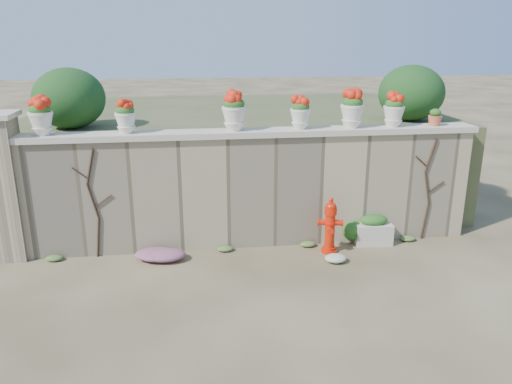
{
  "coord_description": "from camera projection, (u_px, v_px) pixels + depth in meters",
  "views": [
    {
      "loc": [
        -1.07,
        -6.6,
        3.64
      ],
      "look_at": [
        0.04,
        1.4,
        1.11
      ],
      "focal_mm": 35.0,
      "sensor_mm": 36.0,
      "label": 1
    }
  ],
  "objects": [
    {
      "name": "wall_cap",
      "position": [
        251.0,
        133.0,
        8.56
      ],
      "size": [
        8.1,
        0.52,
        0.1
      ],
      "primitive_type": "cube",
      "color": "beige",
      "rests_on": "stone_wall"
    },
    {
      "name": "vine_right",
      "position": [
        428.0,
        188.0,
        9.09
      ],
      "size": [
        0.6,
        0.04,
        1.91
      ],
      "color": "black",
      "rests_on": "ground"
    },
    {
      "name": "fire_hydrant",
      "position": [
        330.0,
        225.0,
        8.65
      ],
      "size": [
        0.43,
        0.31,
        1.0
      ],
      "rotation": [
        0.0,
        0.0,
        -0.22
      ],
      "color": "red",
      "rests_on": "ground"
    },
    {
      "name": "stone_wall",
      "position": [
        251.0,
        191.0,
        8.87
      ],
      "size": [
        8.0,
        0.4,
        2.0
      ],
      "primitive_type": "cube",
      "color": "tan",
      "rests_on": "ground"
    },
    {
      "name": "urn_pot_3",
      "position": [
        300.0,
        113.0,
        8.57
      ],
      "size": [
        0.36,
        0.36,
        0.56
      ],
      "color": "silver",
      "rests_on": "wall_cap"
    },
    {
      "name": "urn_pot_2",
      "position": [
        234.0,
        111.0,
        8.41
      ],
      "size": [
        0.42,
        0.42,
        0.65
      ],
      "color": "silver",
      "rests_on": "wall_cap"
    },
    {
      "name": "urn_pot_4",
      "position": [
        352.0,
        109.0,
        8.68
      ],
      "size": [
        0.41,
        0.41,
        0.65
      ],
      "color": "silver",
      "rests_on": "wall_cap"
    },
    {
      "name": "green_shrub",
      "position": [
        355.0,
        230.0,
        9.1
      ],
      "size": [
        0.56,
        0.5,
        0.53
      ],
      "primitive_type": "ellipsoid",
      "color": "#1E5119",
      "rests_on": "ground"
    },
    {
      "name": "gate_pillar",
      "position": [
        3.0,
        187.0,
        8.25
      ],
      "size": [
        0.72,
        0.72,
        2.48
      ],
      "color": "tan",
      "rests_on": "ground"
    },
    {
      "name": "back_shrub_left",
      "position": [
        69.0,
        98.0,
        9.13
      ],
      "size": [
        1.3,
        1.3,
        1.1
      ],
      "primitive_type": "ellipsoid",
      "color": "#143814",
      "rests_on": "raised_fill"
    },
    {
      "name": "urn_pot_5",
      "position": [
        394.0,
        110.0,
        8.79
      ],
      "size": [
        0.37,
        0.37,
        0.58
      ],
      "color": "silver",
      "rests_on": "wall_cap"
    },
    {
      "name": "raised_fill",
      "position": [
        234.0,
        152.0,
        11.9
      ],
      "size": [
        9.0,
        6.0,
        2.0
      ],
      "primitive_type": "cube",
      "color": "#384C23",
      "rests_on": "ground"
    },
    {
      "name": "white_flowers",
      "position": [
        334.0,
        258.0,
        8.34
      ],
      "size": [
        0.47,
        0.37,
        0.17
      ],
      "primitive_type": "ellipsoid",
      "color": "white",
      "rests_on": "ground"
    },
    {
      "name": "magenta_clump",
      "position": [
        156.0,
        255.0,
        8.39
      ],
      "size": [
        0.88,
        0.59,
        0.23
      ],
      "primitive_type": "ellipsoid",
      "color": "#BD2594",
      "rests_on": "ground"
    },
    {
      "name": "vine_left",
      "position": [
        94.0,
        202.0,
        8.32
      ],
      "size": [
        0.6,
        0.04,
        1.91
      ],
      "color": "black",
      "rests_on": "ground"
    },
    {
      "name": "urn_pot_1",
      "position": [
        126.0,
        117.0,
        8.19
      ],
      "size": [
        0.35,
        0.35,
        0.55
      ],
      "color": "silver",
      "rests_on": "wall_cap"
    },
    {
      "name": "planter_box",
      "position": [
        373.0,
        230.0,
        9.1
      ],
      "size": [
        0.68,
        0.42,
        0.55
      ],
      "rotation": [
        0.0,
        0.0,
        -0.05
      ],
      "color": "beige",
      "rests_on": "ground"
    },
    {
      "name": "ground",
      "position": [
        266.0,
        290.0,
        7.47
      ],
      "size": [
        80.0,
        80.0,
        0.0
      ],
      "primitive_type": "plane",
      "color": "#473A23",
      "rests_on": "ground"
    },
    {
      "name": "urn_pot_0",
      "position": [
        41.0,
        117.0,
        8.01
      ],
      "size": [
        0.39,
        0.39,
        0.61
      ],
      "color": "silver",
      "rests_on": "wall_cap"
    },
    {
      "name": "back_shrub_right",
      "position": [
        411.0,
        93.0,
        9.99
      ],
      "size": [
        1.3,
        1.3,
        1.1
      ],
      "primitive_type": "ellipsoid",
      "color": "#143814",
      "rests_on": "raised_fill"
    },
    {
      "name": "terracotta_pot",
      "position": [
        435.0,
        118.0,
        8.94
      ],
      "size": [
        0.24,
        0.24,
        0.29
      ],
      "color": "#BD5D39",
      "rests_on": "wall_cap"
    }
  ]
}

